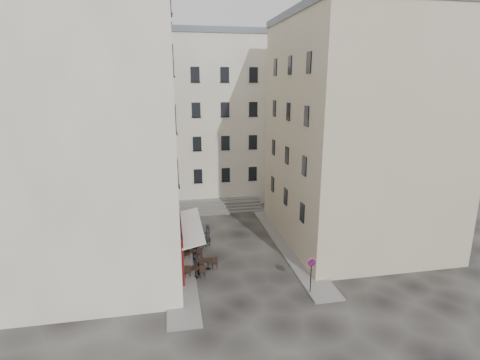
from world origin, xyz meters
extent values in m
plane|color=black|center=(0.00, 0.00, 0.00)|extent=(90.00, 90.00, 0.00)
cube|color=slate|center=(-4.50, 4.00, 0.06)|extent=(2.00, 22.00, 0.12)
cube|color=slate|center=(4.50, 3.00, 0.06)|extent=(2.00, 18.00, 0.12)
cube|color=beige|center=(-10.50, 3.00, 10.00)|extent=(12.00, 16.00, 20.00)
cube|color=tan|center=(10.50, 3.50, 9.00)|extent=(12.00, 14.00, 18.00)
cube|color=#51575D|center=(10.50, 3.50, 18.30)|extent=(12.20, 14.20, 0.60)
cube|color=beige|center=(-1.00, 19.00, 9.00)|extent=(18.00, 10.00, 18.00)
cube|color=#51575D|center=(-1.00, 19.00, 18.30)|extent=(18.20, 10.20, 0.60)
cube|color=#460E0A|center=(-4.42, 1.00, 1.75)|extent=(0.25, 7.00, 3.50)
cube|color=black|center=(-4.38, 1.00, 1.40)|extent=(0.06, 3.85, 2.00)
cube|color=silver|center=(-3.60, 1.00, 2.95)|extent=(1.58, 7.30, 0.41)
cube|color=#605E5B|center=(0.00, 11.90, 0.10)|extent=(9.00, 1.80, 0.20)
cube|color=#605E5B|center=(0.00, 12.35, 0.30)|extent=(9.00, 1.80, 0.20)
cube|color=#605E5B|center=(0.00, 12.80, 0.50)|extent=(9.00, 1.80, 0.20)
cube|color=#605E5B|center=(0.00, 13.25, 0.70)|extent=(9.00, 1.80, 0.20)
cylinder|color=black|center=(-3.25, -1.00, 0.45)|extent=(0.10, 0.10, 0.90)
sphere|color=black|center=(-3.25, -1.00, 0.92)|extent=(0.12, 0.12, 0.12)
cylinder|color=black|center=(-3.25, 2.50, 0.45)|extent=(0.10, 0.10, 0.90)
sphere|color=black|center=(-3.25, 2.50, 0.92)|extent=(0.12, 0.12, 0.12)
cylinder|color=black|center=(-3.25, 6.00, 0.45)|extent=(0.10, 0.10, 0.90)
sphere|color=black|center=(-3.25, 6.00, 0.92)|extent=(0.12, 0.12, 0.12)
cylinder|color=black|center=(3.63, -4.75, 1.22)|extent=(0.06, 0.06, 2.43)
cylinder|color=red|center=(3.63, -4.75, 2.19)|extent=(0.56, 0.06, 0.56)
cylinder|color=navy|center=(3.63, -4.78, 2.19)|extent=(0.41, 0.06, 0.41)
cube|color=red|center=(3.63, -4.80, 2.19)|extent=(0.33, 0.04, 0.33)
cylinder|color=black|center=(-3.53, -1.42, 0.08)|extent=(0.40, 0.40, 0.02)
cylinder|color=black|center=(-3.53, -1.42, 0.45)|extent=(0.06, 0.06, 0.78)
cylinder|color=black|center=(-3.53, -1.42, 0.80)|extent=(0.67, 0.67, 0.04)
cube|color=black|center=(-3.03, -1.42, 0.50)|extent=(0.42, 0.42, 1.01)
cube|color=black|center=(-4.03, -1.31, 0.50)|extent=(0.42, 0.42, 1.01)
cylinder|color=black|center=(-2.52, -0.33, 0.08)|extent=(0.39, 0.39, 0.02)
cylinder|color=black|center=(-2.52, -0.33, 0.44)|extent=(0.05, 0.05, 0.77)
cylinder|color=black|center=(-2.52, -0.33, 0.79)|extent=(0.66, 0.66, 0.04)
cube|color=black|center=(-2.03, -0.33, 0.49)|extent=(0.42, 0.42, 0.98)
cube|color=black|center=(-3.01, -0.22, 0.49)|extent=(0.42, 0.42, 0.98)
cylinder|color=black|center=(-3.45, 1.44, 0.07)|extent=(0.38, 0.38, 0.02)
cylinder|color=black|center=(-3.45, 1.44, 0.43)|extent=(0.05, 0.05, 0.74)
cylinder|color=black|center=(-3.45, 1.44, 0.77)|extent=(0.64, 0.64, 0.04)
cube|color=black|center=(-2.98, 1.44, 0.48)|extent=(0.40, 0.40, 0.96)
cube|color=black|center=(-3.93, 1.55, 0.48)|extent=(0.40, 0.40, 0.96)
cylinder|color=black|center=(-3.17, 3.41, 0.08)|extent=(0.39, 0.39, 0.02)
cylinder|color=black|center=(-3.17, 3.41, 0.44)|extent=(0.05, 0.05, 0.76)
cylinder|color=black|center=(-3.17, 3.41, 0.78)|extent=(0.65, 0.65, 0.04)
cube|color=black|center=(-2.68, 3.41, 0.49)|extent=(0.41, 0.41, 0.98)
cube|color=black|center=(-3.66, 3.51, 0.49)|extent=(0.41, 0.41, 0.98)
cylinder|color=black|center=(-3.05, 4.67, 0.07)|extent=(0.36, 0.36, 0.02)
cylinder|color=black|center=(-3.05, 4.67, 0.40)|extent=(0.05, 0.05, 0.71)
cylinder|color=black|center=(-3.05, 4.67, 0.73)|extent=(0.60, 0.60, 0.04)
cube|color=black|center=(-2.60, 4.67, 0.45)|extent=(0.38, 0.38, 0.91)
cube|color=black|center=(-3.50, 4.77, 0.45)|extent=(0.38, 0.38, 0.91)
imported|color=black|center=(-2.11, 3.71, 0.96)|extent=(0.83, 0.82, 1.93)
camera|label=1|loc=(-4.87, -25.07, 13.24)|focal=28.00mm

